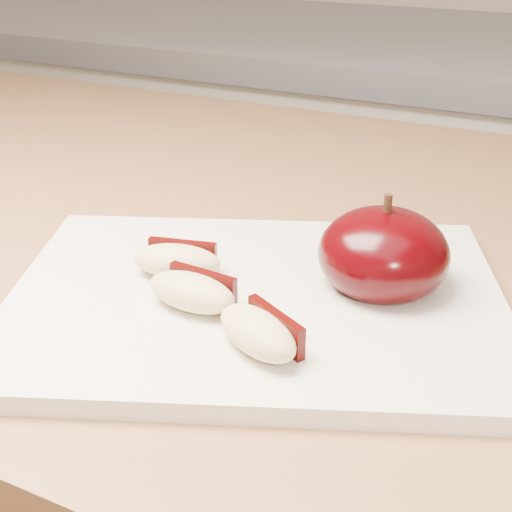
% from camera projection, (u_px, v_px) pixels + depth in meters
% --- Properties ---
extents(back_cabinet, '(2.40, 0.62, 0.94)m').
position_uv_depth(back_cabinet, '(465.00, 303.00, 1.30)').
color(back_cabinet, silver).
rests_on(back_cabinet, ground).
extents(cutting_board, '(0.37, 0.32, 0.01)m').
position_uv_depth(cutting_board, '(256.00, 301.00, 0.44)').
color(cutting_board, silver).
rests_on(cutting_board, island_counter).
extents(apple_half, '(0.09, 0.09, 0.07)m').
position_uv_depth(apple_half, '(383.00, 254.00, 0.44)').
color(apple_half, black).
rests_on(apple_half, cutting_board).
extents(apple_wedge_a, '(0.06, 0.04, 0.02)m').
position_uv_depth(apple_wedge_a, '(178.00, 260.00, 0.46)').
color(apple_wedge_a, '#D4BD86').
rests_on(apple_wedge_a, cutting_board).
extents(apple_wedge_b, '(0.06, 0.03, 0.02)m').
position_uv_depth(apple_wedge_b, '(193.00, 291.00, 0.42)').
color(apple_wedge_b, '#D4BD86').
rests_on(apple_wedge_b, cutting_board).
extents(apple_wedge_c, '(0.06, 0.05, 0.02)m').
position_uv_depth(apple_wedge_c, '(260.00, 332.00, 0.38)').
color(apple_wedge_c, '#D4BD86').
rests_on(apple_wedge_c, cutting_board).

